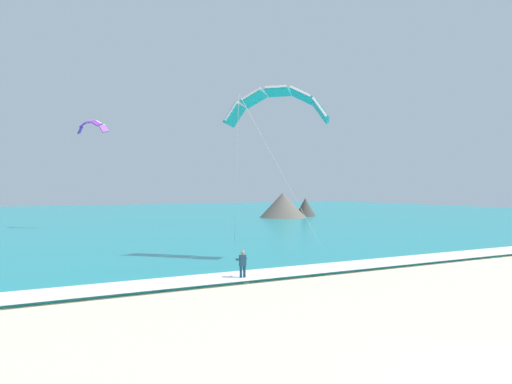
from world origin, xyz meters
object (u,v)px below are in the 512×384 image
(surfboard, at_px, (243,281))
(kitesurfer, at_px, (243,264))
(kite_primary, at_px, (277,102))
(kite_distant, at_px, (91,125))

(surfboard, xyz_separation_m, kitesurfer, (0.00, 0.02, 0.91))
(surfboard, relative_size, kitesurfer, 0.85)
(surfboard, xyz_separation_m, kite_primary, (5.34, 5.38, 10.82))
(kite_distant, bearing_deg, kitesurfer, -87.80)
(kitesurfer, height_order, kite_distant, kite_distant)
(kitesurfer, xyz_separation_m, kite_distant, (-1.42, 36.90, 11.48))
(kite_primary, distance_m, kite_distant, 32.29)
(surfboard, distance_m, kitesurfer, 0.91)
(kitesurfer, height_order, kite_primary, kite_primary)
(surfboard, distance_m, kite_distant, 38.97)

